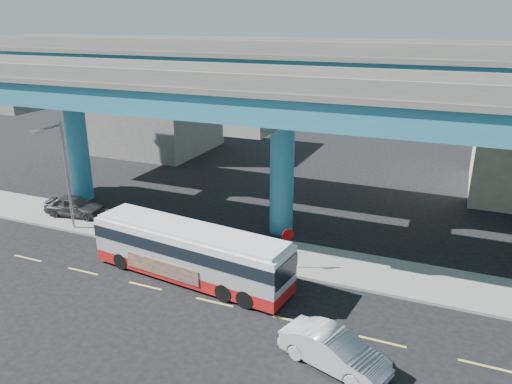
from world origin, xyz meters
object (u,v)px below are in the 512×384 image
at_px(transit_bus, 190,251).
at_px(sedan, 334,350).
at_px(parked_car, 75,206).
at_px(stop_sign, 288,240).
at_px(street_lamp, 59,162).

height_order(transit_bus, sedan, transit_bus).
relative_size(transit_bus, sedan, 2.42).
height_order(sedan, parked_car, parked_car).
bearing_deg(parked_car, sedan, -119.69).
bearing_deg(stop_sign, parked_car, 160.19).
relative_size(transit_bus, street_lamp, 1.65).
distance_m(parked_car, stop_sign, 16.03).
bearing_deg(parked_car, stop_sign, -102.76).
distance_m(transit_bus, parked_car, 12.34).
bearing_deg(street_lamp, parked_car, 121.26).
xyz_separation_m(parked_car, stop_sign, (15.94, -1.48, 0.92)).
bearing_deg(parked_car, street_lamp, -156.20).
height_order(transit_bus, street_lamp, street_lamp).
xyz_separation_m(transit_bus, sedan, (8.71, -4.00, -0.84)).
bearing_deg(transit_bus, stop_sign, 39.44).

